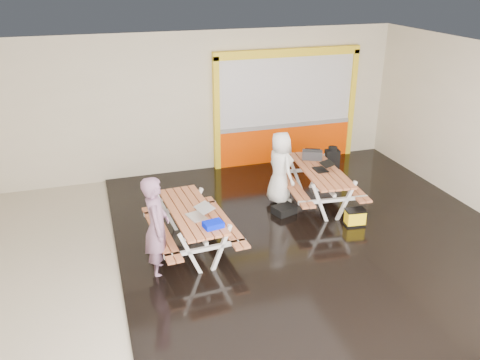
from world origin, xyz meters
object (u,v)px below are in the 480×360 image
object	(u,v)px
laptop_right	(323,167)
toolbox	(312,155)
fluke_bag	(355,218)
picnic_table_left	(192,220)
dark_case	(284,210)
blue_pouch	(213,225)
picnic_table_right	(320,177)
backpack	(332,158)
laptop_left	(199,213)
person_left	(157,227)
person_right	(280,168)

from	to	relation	value
laptop_right	toolbox	xyz separation A→B (m)	(0.05, 0.65, 0.05)
fluke_bag	laptop_right	bearing A→B (deg)	102.64
picnic_table_left	dark_case	xyz separation A→B (m)	(2.14, 0.80, -0.51)
blue_pouch	laptop_right	bearing A→B (deg)	30.87
picnic_table_right	blue_pouch	distance (m)	3.36
blue_pouch	backpack	size ratio (longest dim) A/B	0.60
picnic_table_left	laptop_left	size ratio (longest dim) A/B	4.41
person_left	laptop_left	world-z (taller)	person_left
picnic_table_right	person_right	world-z (taller)	person_right
laptop_left	backpack	xyz separation A→B (m)	(3.61, 2.02, -0.12)
person_right	person_left	bearing A→B (deg)	110.60
backpack	blue_pouch	bearing A→B (deg)	-144.62
dark_case	picnic_table_right	bearing A→B (deg)	15.56
picnic_table_left	dark_case	bearing A→B (deg)	20.56
picnic_table_left	person_left	size ratio (longest dim) A/B	1.23
picnic_table_right	toolbox	world-z (taller)	toolbox
backpack	fluke_bag	size ratio (longest dim) A/B	1.28
picnic_table_left	toolbox	bearing A→B (deg)	27.58
person_left	laptop_right	distance (m)	4.07
person_left	blue_pouch	size ratio (longest dim) A/B	5.59
picnic_table_left	person_right	size ratio (longest dim) A/B	1.40
picnic_table_left	person_right	world-z (taller)	person_right
laptop_right	blue_pouch	bearing A→B (deg)	-149.13
backpack	person_left	bearing A→B (deg)	-152.73
toolbox	fluke_bag	distance (m)	1.89
picnic_table_left	person_left	distance (m)	0.91
picnic_table_left	blue_pouch	bearing A→B (deg)	-73.46
person_left	toolbox	bearing A→B (deg)	-51.29
laptop_left	fluke_bag	distance (m)	3.31
picnic_table_right	fluke_bag	distance (m)	1.26
blue_pouch	picnic_table_right	bearing A→B (deg)	32.20
blue_pouch	fluke_bag	size ratio (longest dim) A/B	0.76
laptop_right	backpack	bearing A→B (deg)	51.00
picnic_table_right	blue_pouch	xyz separation A→B (m)	(-2.83, -1.78, 0.23)
toolbox	laptop_left	bearing A→B (deg)	-147.88
picnic_table_right	dark_case	distance (m)	1.08
picnic_table_right	laptop_left	xyz separation A→B (m)	(-2.97, -1.33, 0.24)
toolbox	fluke_bag	size ratio (longest dim) A/B	1.17
laptop_right	fluke_bag	size ratio (longest dim) A/B	0.95
picnic_table_right	toolbox	xyz separation A→B (m)	(0.07, 0.58, 0.30)
person_left	toolbox	xyz separation A→B (m)	(3.82, 2.16, 0.08)
person_left	laptop_right	size ratio (longest dim) A/B	4.52
picnic_table_right	fluke_bag	world-z (taller)	picnic_table_right
picnic_table_left	backpack	size ratio (longest dim) A/B	4.10
fluke_bag	blue_pouch	bearing A→B (deg)	-168.34
picnic_table_right	dark_case	size ratio (longest dim) A/B	5.07
person_right	toolbox	size ratio (longest dim) A/B	3.21
backpack	laptop_left	bearing A→B (deg)	-150.80
laptop_left	laptop_right	world-z (taller)	laptop_right
picnic_table_left	laptop_right	bearing A→B (deg)	17.69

